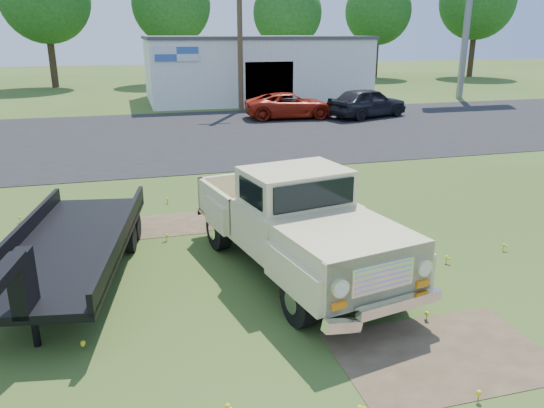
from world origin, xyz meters
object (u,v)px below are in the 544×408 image
at_px(flatbed_trailer, 70,239).
at_px(red_pickup, 290,106).
at_px(dark_sedan, 367,103).
at_px(vintage_pickup_truck, 295,222).

relative_size(flatbed_trailer, red_pickup, 1.22).
xyz_separation_m(flatbed_trailer, dark_sedan, (13.72, 16.60, -0.01)).
bearing_deg(vintage_pickup_truck, flatbed_trailer, 157.91).
relative_size(vintage_pickup_truck, red_pickup, 1.18).
xyz_separation_m(red_pickup, dark_sedan, (4.06, -0.82, 0.12)).
bearing_deg(flatbed_trailer, vintage_pickup_truck, -1.24).
bearing_deg(flatbed_trailer, red_pickup, 70.58).
relative_size(flatbed_trailer, dark_sedan, 1.27).
bearing_deg(flatbed_trailer, dark_sedan, 60.01).
height_order(vintage_pickup_truck, red_pickup, vintage_pickup_truck).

